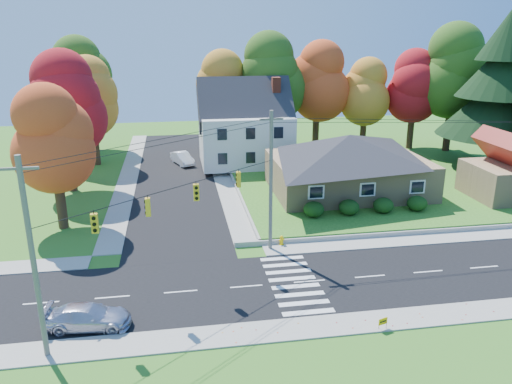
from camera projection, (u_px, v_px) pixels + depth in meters
The scene contains 26 objects.
ground at pixel (309, 282), 31.28m from camera, with size 120.00×120.00×0.00m, color #3D7923.
road_main at pixel (309, 281), 31.27m from camera, with size 90.00×8.00×0.02m, color black.
road_cross at pixel (176, 175), 54.43m from camera, with size 8.00×44.00×0.02m, color black.
sidewalk_north at pixel (291, 248), 35.96m from camera, with size 90.00×2.00×0.08m, color #9C9A90.
sidewalk_south at pixel (334, 325), 26.57m from camera, with size 90.00×2.00×0.08m, color #9C9A90.
lawn at pixel (376, 176), 52.93m from camera, with size 30.00×30.00×0.50m, color #3D7923.
ranch_house at pixel (348, 163), 46.53m from camera, with size 14.60×10.60×5.40m.
colonial_house at pixel (245, 128), 56.14m from camera, with size 10.40×8.40×9.60m.
garage at pixel (511, 172), 45.08m from camera, with size 7.30×6.30×4.60m.
hedge_row at pixel (366, 206), 41.29m from camera, with size 10.70×1.70×1.27m.
traffic_infrastructure at pixel (304, 197), 30.94m from camera, with size 38.10×10.66×10.00m.
tree_lot_0 at pixel (221, 89), 60.31m from camera, with size 6.72×6.72×12.51m.
tree_lot_1 at pixel (272, 78), 59.90m from camera, with size 7.84×7.84×14.60m.
tree_lot_2 at pixel (317, 82), 61.97m from camera, with size 7.28×7.28×13.56m.
tree_lot_3 at pixel (366, 92), 62.37m from camera, with size 6.16×6.16×11.47m.
tree_lot_4 at pixel (415, 87), 62.17m from camera, with size 6.72×6.72×12.51m.
tree_lot_5 at pixel (455, 72), 60.31m from camera, with size 8.40×8.40×15.64m.
conifer_east_a at pixel (503, 86), 53.23m from camera, with size 12.80×12.80×16.96m.
tree_west_0 at pixel (53, 140), 37.68m from camera, with size 6.16×6.16×11.47m.
tree_west_1 at pixel (63, 104), 46.51m from camera, with size 7.28×7.28×13.56m.
tree_west_2 at pixel (91, 97), 56.25m from camera, with size 6.72×6.72×12.51m.
tree_west_3 at pixel (83, 79), 63.04m from camera, with size 7.84×7.84×14.60m.
silver_sedan at pixel (88, 317), 26.22m from camera, with size 1.81×4.46×1.29m, color #B5B6CB.
white_car at pixel (182, 158), 58.45m from camera, with size 1.50×4.30×1.42m, color white.
fire_hydrant at pixel (282, 241), 36.41m from camera, with size 0.45×0.35×0.78m.
yard_sign at pixel (383, 322), 26.08m from camera, with size 0.54×0.20×0.70m.
Camera 1 is at (-7.89, -27.09, 15.00)m, focal length 35.00 mm.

